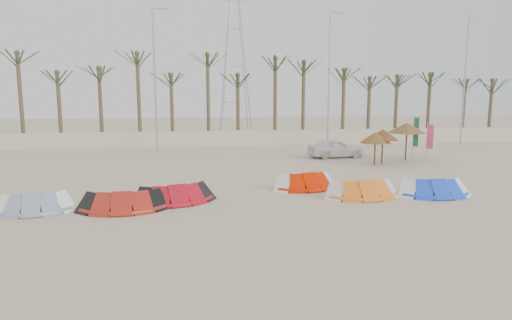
{
  "coord_description": "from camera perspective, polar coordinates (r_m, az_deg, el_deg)",
  "views": [
    {
      "loc": [
        -3.16,
        -16.72,
        4.96
      ],
      "look_at": [
        0.0,
        6.0,
        1.3
      ],
      "focal_mm": 32.0,
      "sensor_mm": 36.0,
      "label": 1
    }
  ],
  "objects": [
    {
      "name": "boundary_wall",
      "position": [
        39.09,
        -3.24,
        2.72
      ],
      "size": [
        60.0,
        0.3,
        1.3
      ],
      "primitive_type": "cube",
      "color": "beige",
      "rests_on": "ground"
    },
    {
      "name": "pylon",
      "position": [
        45.19,
        -2.59,
        2.76
      ],
      "size": [
        3.0,
        3.0,
        14.0
      ],
      "primitive_type": null,
      "color": "#A5A8AD",
      "rests_on": "ground"
    },
    {
      "name": "parasol_left",
      "position": [
        30.22,
        14.7,
        2.75
      ],
      "size": [
        1.97,
        1.97,
        2.14
      ],
      "color": "#4C331E",
      "rests_on": "ground"
    },
    {
      "name": "lamp_b",
      "position": [
        36.84,
        -12.48,
        10.11
      ],
      "size": [
        1.25,
        0.14,
        11.0
      ],
      "color": "#A5A8AD",
      "rests_on": "ground"
    },
    {
      "name": "parasol_mid",
      "position": [
        30.69,
        15.58,
        3.08
      ],
      "size": [
        2.05,
        2.05,
        2.29
      ],
      "color": "#4C331E",
      "rests_on": "ground"
    },
    {
      "name": "lamp_c",
      "position": [
        38.4,
        9.18,
        10.16
      ],
      "size": [
        1.25,
        0.14,
        11.0
      ],
      "color": "#A5A8AD",
      "rests_on": "ground"
    },
    {
      "name": "flag_green",
      "position": [
        33.24,
        19.32,
        3.17
      ],
      "size": [
        0.45,
        0.09,
        3.1
      ],
      "color": "#A5A8AD",
      "rests_on": "ground"
    },
    {
      "name": "kite_red_mid",
      "position": [
        20.39,
        -10.02,
        -3.95
      ],
      "size": [
        3.77,
        2.37,
        0.9
      ],
      "color": "#B3101D",
      "rests_on": "ground"
    },
    {
      "name": "kite_red_right",
      "position": [
        22.84,
        6.19,
        -2.46
      ],
      "size": [
        3.49,
        2.1,
        0.9
      ],
      "color": "red",
      "rests_on": "ground"
    },
    {
      "name": "parasol_right",
      "position": [
        32.69,
        18.35,
        3.84
      ],
      "size": [
        2.51,
        2.51,
        2.6
      ],
      "color": "#4C331E",
      "rests_on": "ground"
    },
    {
      "name": "lamp_d",
      "position": [
        43.45,
        24.7,
        9.32
      ],
      "size": [
        1.25,
        0.14,
        11.0
      ],
      "color": "#A5A8AD",
      "rests_on": "ground"
    },
    {
      "name": "kite_blue",
      "position": [
        22.77,
        21.14,
        -3.06
      ],
      "size": [
        3.36,
        1.66,
        0.9
      ],
      "color": "blue",
      "rests_on": "ground"
    },
    {
      "name": "palm_line",
      "position": [
        40.43,
        -2.53,
        11.16
      ],
      "size": [
        52.0,
        4.0,
        7.7
      ],
      "color": "brown",
      "rests_on": "ground"
    },
    {
      "name": "kite_grey",
      "position": [
        20.52,
        -25.82,
        -4.66
      ],
      "size": [
        3.19,
        1.9,
        0.9
      ],
      "color": "#8691A7",
      "rests_on": "ground"
    },
    {
      "name": "car",
      "position": [
        33.03,
        9.91,
        1.47
      ],
      "size": [
        4.06,
        1.96,
        1.34
      ],
      "primitive_type": "imported",
      "rotation": [
        0.0,
        0.0,
        1.67
      ],
      "color": "white",
      "rests_on": "ground"
    },
    {
      "name": "kite_red_left",
      "position": [
        19.61,
        -16.16,
        -4.69
      ],
      "size": [
        3.59,
        1.69,
        0.9
      ],
      "color": "#A72417",
      "rests_on": "ground"
    },
    {
      "name": "flag_pink",
      "position": [
        33.74,
        20.82,
        2.62
      ],
      "size": [
        0.44,
        0.19,
        2.57
      ],
      "color": "#A5A8AD",
      "rests_on": "ground"
    },
    {
      "name": "kite_orange",
      "position": [
        21.54,
        13.01,
        -3.34
      ],
      "size": [
        3.53,
        1.72,
        0.9
      ],
      "color": "orange",
      "rests_on": "ground"
    },
    {
      "name": "ground",
      "position": [
        17.73,
        2.7,
        -7.2
      ],
      "size": [
        120.0,
        120.0,
        0.0
      ],
      "primitive_type": "plane",
      "color": "#BEA98B",
      "rests_on": "ground"
    }
  ]
}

